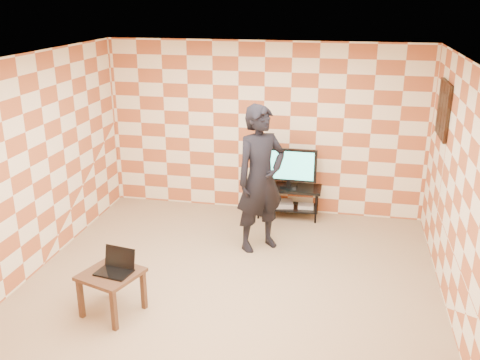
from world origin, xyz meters
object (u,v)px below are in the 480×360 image
at_px(tv_stand, 288,195).
at_px(side_table, 111,280).
at_px(tv, 289,166).
at_px(person, 261,179).

xyz_separation_m(tv_stand, side_table, (-1.59, -3.08, 0.05)).
distance_m(tv, person, 1.19).
relative_size(tv_stand, side_table, 1.40).
bearing_deg(person, tv_stand, 35.82).
distance_m(tv, side_table, 3.49).
height_order(tv_stand, person, person).
height_order(side_table, person, person).
height_order(tv, person, person).
bearing_deg(person, side_table, -165.86).
height_order(tv_stand, tv, tv).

